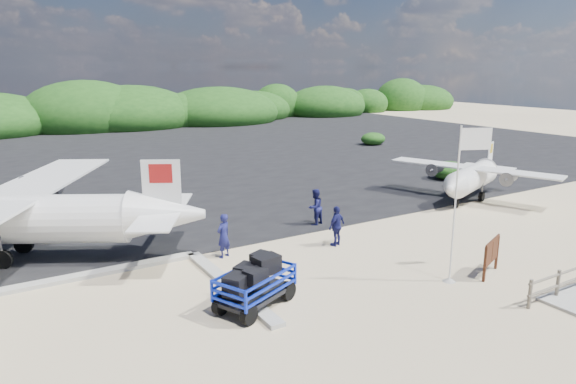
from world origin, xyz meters
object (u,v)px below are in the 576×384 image
baggage_cart (256,307)px  aircraft_small (24,154)px  crew_b (315,207)px  crew_a (224,236)px  flagpole (449,281)px  aircraft_large (272,155)px  signboard (489,275)px  crew_c (337,226)px

baggage_cart → aircraft_small: (-3.77, 37.31, 0.00)m
baggage_cart → crew_b: 9.19m
crew_a → crew_b: 5.88m
flagpole → aircraft_large: flagpole is taller
flagpole → aircraft_small: size_ratio=0.70×
aircraft_large → aircraft_small: aircraft_large is taller
crew_a → crew_b: size_ratio=1.01×
flagpole → crew_b: (-0.32, 8.17, 0.90)m
signboard → baggage_cart: bearing=143.7°
crew_a → crew_c: (4.75, -1.23, -0.03)m
baggage_cart → crew_c: (5.72, 3.38, 0.88)m
signboard → crew_b: size_ratio=0.96×
crew_b → crew_c: size_ratio=1.02×
aircraft_large → signboard: bearing=106.4°
flagpole → crew_a: (-5.94, 6.44, 0.91)m
crew_c → baggage_cart: bearing=11.8°
flagpole → crew_b: size_ratio=3.12×
crew_a → aircraft_small: 33.05m
crew_a → crew_c: size_ratio=1.03×
crew_b → aircraft_large: 20.61m
aircraft_large → aircraft_small: (-18.63, 12.11, 0.00)m
crew_b → baggage_cart: bearing=26.8°
signboard → crew_b: crew_b is taller
baggage_cart → aircraft_small: bearing=71.6°
flagpole → aircraft_large: 28.17m
crew_b → crew_c: 3.08m
baggage_cart → crew_b: crew_b is taller
aircraft_small → aircraft_large: bearing=126.0°
signboard → crew_a: bearing=116.4°
crew_a → crew_b: crew_a is taller
aircraft_large → crew_a: bearing=85.1°
aircraft_small → signboard: bearing=86.5°
crew_b → aircraft_large: (8.27, 18.86, -0.90)m
signboard → aircraft_large: size_ratio=0.10×
signboard → crew_b: 8.83m
crew_b → signboard: bearing=86.6°
signboard → crew_b: (-2.07, 8.53, 0.90)m
flagpole → crew_b: flagpole is taller
crew_c → aircraft_large: bearing=-131.6°
signboard → aircraft_small: aircraft_small is taller
crew_a → aircraft_large: size_ratio=0.11×
baggage_cart → aircraft_small: aircraft_small is taller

